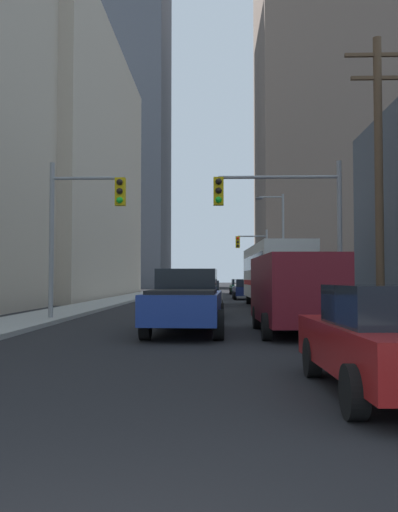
{
  "coord_description": "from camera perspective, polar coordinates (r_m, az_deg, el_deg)",
  "views": [
    {
      "loc": [
        0.78,
        -2.33,
        1.61
      ],
      "look_at": [
        0.0,
        23.57,
        2.68
      ],
      "focal_mm": 38.11,
      "sensor_mm": 36.0,
      "label": 1
    }
  ],
  "objects": [
    {
      "name": "sedan_red",
      "position": [
        8.02,
        19.67,
        -8.25
      ],
      "size": [
        1.95,
        4.26,
        1.52
      ],
      "color": "maroon",
      "rests_on": "ground"
    },
    {
      "name": "building_right_far_highrise",
      "position": [
        98.51,
        14.12,
        18.36
      ],
      "size": [
        25.62,
        23.34,
        72.64
      ],
      "primitive_type": "cube",
      "color": "#66564C",
      "rests_on": "ground"
    },
    {
      "name": "traffic_signal_near_right",
      "position": [
        20.55,
        8.88,
        4.6
      ],
      "size": [
        4.78,
        0.44,
        6.0
      ],
      "color": "gray",
      "rests_on": "ground"
    },
    {
      "name": "utility_pole_right",
      "position": [
        19.52,
        18.35,
        8.33
      ],
      "size": [
        2.2,
        0.28,
        9.83
      ],
      "color": "brown",
      "rests_on": "ground"
    },
    {
      "name": "street_lamp_right",
      "position": [
        38.24,
        8.38,
        2.0
      ],
      "size": [
        2.01,
        0.32,
        7.5
      ],
      "color": "gray",
      "rests_on": "ground"
    },
    {
      "name": "traffic_signal_near_left",
      "position": [
        20.98,
        -12.09,
        4.23
      ],
      "size": [
        2.89,
        0.44,
        6.0
      ],
      "color": "gray",
      "rests_on": "ground"
    },
    {
      "name": "cargo_van_maroon",
      "position": [
        15.98,
        9.96,
        -3.49
      ],
      "size": [
        2.17,
        5.28,
        2.26
      ],
      "color": "maroon",
      "rests_on": "ground"
    },
    {
      "name": "sedan_green",
      "position": [
        54.83,
        4.27,
        -3.22
      ],
      "size": [
        1.95,
        4.25,
        1.52
      ],
      "color": "#195938",
      "rests_on": "ground"
    },
    {
      "name": "sidewalk_right",
      "position": [
        52.62,
        7.5,
        -4.0
      ],
      "size": [
        2.51,
        160.0,
        0.15
      ],
      "primitive_type": "cube",
      "color": "#9E9E99",
      "rests_on": "ground"
    },
    {
      "name": "sedan_navy",
      "position": [
        41.72,
        4.91,
        -3.5
      ],
      "size": [
        1.95,
        4.26,
        1.52
      ],
      "color": "#141E4C",
      "rests_on": "ground"
    },
    {
      "name": "sedan_beige",
      "position": [
        23.01,
        0.12,
        -4.45
      ],
      "size": [
        1.95,
        4.2,
        1.52
      ],
      "color": "#C6B793",
      "rests_on": "ground"
    },
    {
      "name": "traffic_signal_far_right",
      "position": [
        49.09,
        5.74,
        0.45
      ],
      "size": [
        2.88,
        0.44,
        6.0
      ],
      "color": "gray",
      "rests_on": "ground"
    },
    {
      "name": "sidewalk_left",
      "position": [
        52.8,
        -5.73,
        -4.01
      ],
      "size": [
        2.51,
        160.0,
        0.15
      ],
      "primitive_type": "cube",
      "color": "#9E9E99",
      "rests_on": "ground"
    },
    {
      "name": "building_left_far_tower",
      "position": [
        98.64,
        -9.9,
        13.34
      ],
      "size": [
        21.82,
        19.67,
        56.44
      ],
      "primitive_type": "cube",
      "color": "#4C515B",
      "rests_on": "ground"
    },
    {
      "name": "city_bus",
      "position": [
        30.34,
        7.94,
        -1.73
      ],
      "size": [
        2.83,
        11.56,
        3.4
      ],
      "color": "silver",
      "rests_on": "ground"
    },
    {
      "name": "sedan_silver",
      "position": [
        32.48,
        0.46,
        -3.83
      ],
      "size": [
        1.96,
        4.27,
        1.52
      ],
      "color": "#B7BABF",
      "rests_on": "ground"
    },
    {
      "name": "pickup_truck_blue",
      "position": [
        16.11,
        -1.39,
        -4.77
      ],
      "size": [
        2.2,
        5.46,
        1.9
      ],
      "color": "navy",
      "rests_on": "ground"
    }
  ]
}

